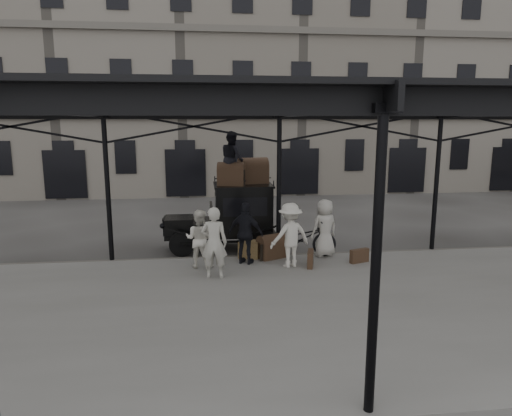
{
  "coord_description": "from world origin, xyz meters",
  "views": [
    {
      "loc": [
        -2.27,
        -11.41,
        4.19
      ],
      "look_at": [
        -0.74,
        1.6,
        1.7
      ],
      "focal_mm": 32.0,
      "sensor_mm": 36.0,
      "label": 1
    }
  ],
  "objects_px": {
    "steamer_trunk_roof_near": "(231,176)",
    "steamer_trunk_platform": "(272,248)",
    "porter_left": "(214,243)",
    "porter_official": "(246,233)",
    "taxi": "(234,214)",
    "bicycle": "(301,238)"
  },
  "relations": [
    {
      "from": "porter_left",
      "to": "porter_official",
      "type": "xyz_separation_m",
      "value": [
        0.94,
        1.1,
        -0.05
      ]
    },
    {
      "from": "porter_official",
      "to": "steamer_trunk_platform",
      "type": "bearing_deg",
      "value": -120.0
    },
    {
      "from": "taxi",
      "to": "porter_left",
      "type": "bearing_deg",
      "value": -102.79
    },
    {
      "from": "taxi",
      "to": "steamer_trunk_platform",
      "type": "xyz_separation_m",
      "value": [
        1.03,
        -1.63,
        -0.75
      ]
    },
    {
      "from": "taxi",
      "to": "steamer_trunk_platform",
      "type": "distance_m",
      "value": 2.07
    },
    {
      "from": "porter_left",
      "to": "bicycle",
      "type": "bearing_deg",
      "value": -139.06
    },
    {
      "from": "taxi",
      "to": "porter_official",
      "type": "distance_m",
      "value": 2.13
    },
    {
      "from": "bicycle",
      "to": "steamer_trunk_roof_near",
      "type": "relative_size",
      "value": 2.52
    },
    {
      "from": "porter_official",
      "to": "bicycle",
      "type": "xyz_separation_m",
      "value": [
        1.75,
        0.6,
        -0.34
      ]
    },
    {
      "from": "bicycle",
      "to": "steamer_trunk_platform",
      "type": "bearing_deg",
      "value": 103.14
    },
    {
      "from": "steamer_trunk_platform",
      "to": "taxi",
      "type": "bearing_deg",
      "value": 97.29
    },
    {
      "from": "porter_left",
      "to": "taxi",
      "type": "bearing_deg",
      "value": -94.07
    },
    {
      "from": "porter_left",
      "to": "bicycle",
      "type": "relative_size",
      "value": 0.89
    },
    {
      "from": "porter_official",
      "to": "bicycle",
      "type": "distance_m",
      "value": 1.88
    },
    {
      "from": "steamer_trunk_roof_near",
      "to": "bicycle",
      "type": "bearing_deg",
      "value": -20.35
    },
    {
      "from": "steamer_trunk_roof_near",
      "to": "steamer_trunk_platform",
      "type": "distance_m",
      "value": 2.7
    },
    {
      "from": "porter_left",
      "to": "bicycle",
      "type": "distance_m",
      "value": 3.2
    },
    {
      "from": "porter_official",
      "to": "steamer_trunk_roof_near",
      "type": "xyz_separation_m",
      "value": [
        -0.29,
        1.87,
        1.44
      ]
    },
    {
      "from": "porter_official",
      "to": "steamer_trunk_roof_near",
      "type": "height_order",
      "value": "steamer_trunk_roof_near"
    },
    {
      "from": "porter_left",
      "to": "porter_official",
      "type": "bearing_deg",
      "value": -121.76
    },
    {
      "from": "taxi",
      "to": "steamer_trunk_roof_near",
      "type": "distance_m",
      "value": 1.31
    },
    {
      "from": "porter_official",
      "to": "bicycle",
      "type": "bearing_deg",
      "value": -131.56
    }
  ]
}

